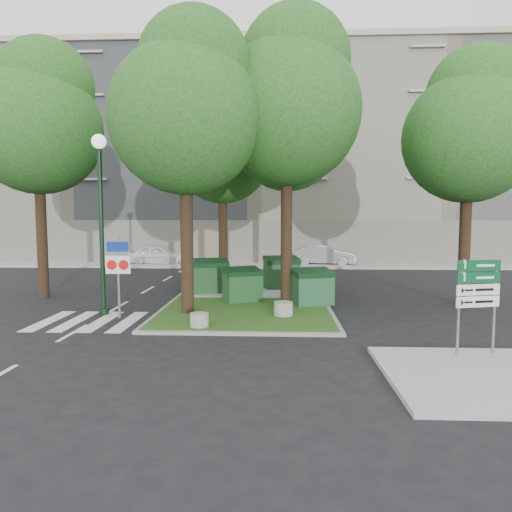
# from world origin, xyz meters

# --- Properties ---
(ground) EXTENTS (120.00, 120.00, 0.00)m
(ground) POSITION_xyz_m (0.00, 0.00, 0.00)
(ground) COLOR black
(ground) RESTS_ON ground
(median_island) EXTENTS (6.00, 16.00, 0.12)m
(median_island) POSITION_xyz_m (0.50, 8.00, 0.06)
(median_island) COLOR #284A15
(median_island) RESTS_ON ground
(median_kerb) EXTENTS (6.30, 16.30, 0.10)m
(median_kerb) POSITION_xyz_m (0.50, 8.00, 0.05)
(median_kerb) COLOR gray
(median_kerb) RESTS_ON ground
(sidewalk_corner) EXTENTS (5.00, 4.00, 0.12)m
(sidewalk_corner) POSITION_xyz_m (6.50, -3.50, 0.06)
(sidewalk_corner) COLOR #999993
(sidewalk_corner) RESTS_ON ground
(building_sidewalk) EXTENTS (42.00, 3.00, 0.12)m
(building_sidewalk) POSITION_xyz_m (0.00, 18.50, 0.06)
(building_sidewalk) COLOR #999993
(building_sidewalk) RESTS_ON ground
(zebra_crossing) EXTENTS (5.00, 3.00, 0.01)m
(zebra_crossing) POSITION_xyz_m (-3.75, 1.50, 0.01)
(zebra_crossing) COLOR silver
(zebra_crossing) RESTS_ON ground
(apartment_building) EXTENTS (41.00, 12.00, 16.00)m
(apartment_building) POSITION_xyz_m (0.00, 26.00, 8.00)
(apartment_building) COLOR #BCAC8D
(apartment_building) RESTS_ON ground
(tree_median_near_left) EXTENTS (5.20, 5.20, 10.53)m
(tree_median_near_left) POSITION_xyz_m (-1.41, 2.56, 7.32)
(tree_median_near_left) COLOR black
(tree_median_near_left) RESTS_ON ground
(tree_median_near_right) EXTENTS (5.60, 5.60, 11.46)m
(tree_median_near_right) POSITION_xyz_m (2.09, 4.56, 7.99)
(tree_median_near_right) COLOR black
(tree_median_near_right) RESTS_ON ground
(tree_median_mid) EXTENTS (4.80, 4.80, 9.99)m
(tree_median_mid) POSITION_xyz_m (-0.91, 9.06, 6.98)
(tree_median_mid) COLOR black
(tree_median_mid) RESTS_ON ground
(tree_median_far) EXTENTS (5.80, 5.80, 11.93)m
(tree_median_far) POSITION_xyz_m (2.29, 12.06, 8.32)
(tree_median_far) COLOR black
(tree_median_far) RESTS_ON ground
(tree_street_left) EXTENTS (5.40, 5.40, 11.00)m
(tree_street_left) POSITION_xyz_m (-8.41, 6.06, 7.65)
(tree_street_left) COLOR black
(tree_street_left) RESTS_ON ground
(tree_street_right) EXTENTS (5.00, 5.00, 10.06)m
(tree_street_right) POSITION_xyz_m (9.09, 5.06, 6.98)
(tree_street_right) COLOR black
(tree_street_right) RESTS_ON ground
(dumpster_a) EXTENTS (1.83, 1.48, 1.50)m
(dumpster_a) POSITION_xyz_m (-1.34, 6.84, 0.84)
(dumpster_a) COLOR black
(dumpster_a) RESTS_ON median_island
(dumpster_b) EXTENTS (1.75, 1.52, 1.36)m
(dumpster_b) POSITION_xyz_m (0.26, 4.80, 0.77)
(dumpster_b) COLOR #123E15
(dumpster_b) RESTS_ON median_island
(dumpster_c) EXTENTS (1.83, 1.45, 1.51)m
(dumpster_c) POSITION_xyz_m (1.86, 8.15, 0.84)
(dumpster_c) COLOR #0F3413
(dumpster_c) RESTS_ON median_island
(dumpster_d) EXTENTS (1.75, 1.45, 1.39)m
(dumpster_d) POSITION_xyz_m (3.00, 4.23, 0.79)
(dumpster_d) COLOR #154523
(dumpster_d) RESTS_ON median_island
(bollard_left) EXTENTS (0.57, 0.57, 0.41)m
(bollard_left) POSITION_xyz_m (-0.75, 0.50, 0.32)
(bollard_left) COLOR gray
(bollard_left) RESTS_ON median_island
(bollard_right) EXTENTS (0.64, 0.64, 0.46)m
(bollard_right) POSITION_xyz_m (1.86, 2.21, 0.35)
(bollard_right) COLOR gray
(bollard_right) RESTS_ON median_island
(bollard_mid) EXTENTS (0.63, 0.63, 0.45)m
(bollard_mid) POSITION_xyz_m (0.56, 4.86, 0.34)
(bollard_mid) COLOR #A2A39E
(bollard_mid) RESTS_ON median_island
(litter_bin) EXTENTS (0.39, 0.39, 0.68)m
(litter_bin) POSITION_xyz_m (2.52, 9.23, 0.46)
(litter_bin) COLOR gold
(litter_bin) RESTS_ON median_island
(street_lamp) EXTENTS (0.50, 0.50, 6.33)m
(street_lamp) POSITION_xyz_m (-4.54, 2.56, 3.98)
(street_lamp) COLOR black
(street_lamp) RESTS_ON ground
(traffic_sign_pole) EXTENTS (0.84, 0.10, 2.81)m
(traffic_sign_pole) POSITION_xyz_m (-3.79, 2.04, 1.80)
(traffic_sign_pole) COLOR slate
(traffic_sign_pole) RESTS_ON ground
(directional_sign) EXTENTS (1.14, 0.32, 2.33)m
(directional_sign) POSITION_xyz_m (6.51, -2.00, 1.67)
(directional_sign) COLOR slate
(directional_sign) RESTS_ON sidewalk_corner
(car_white) EXTENTS (4.32, 1.87, 1.45)m
(car_white) POSITION_xyz_m (-6.93, 19.18, 0.73)
(car_white) COLOR white
(car_white) RESTS_ON ground
(car_silver) EXTENTS (4.69, 2.18, 1.49)m
(car_silver) POSITION_xyz_m (5.04, 19.50, 0.74)
(car_silver) COLOR #96989D
(car_silver) RESTS_ON ground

